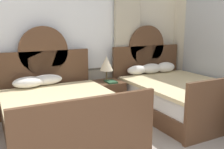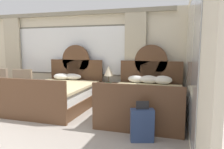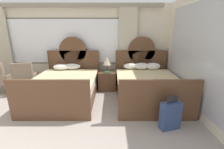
{
  "view_description": "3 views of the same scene",
  "coord_description": "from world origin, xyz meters",
  "px_view_note": "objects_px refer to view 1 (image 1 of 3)",
  "views": [
    {
      "loc": [
        -0.66,
        -0.82,
        1.72
      ],
      "look_at": [
        1.3,
        3.01,
        0.83
      ],
      "focal_mm": 39.85,
      "sensor_mm": 36.0,
      "label": 1
    },
    {
      "loc": [
        3.24,
        -2.14,
        1.58
      ],
      "look_at": [
        1.74,
        2.82,
        0.93
      ],
      "focal_mm": 34.19,
      "sensor_mm": 36.0,
      "label": 2
    },
    {
      "loc": [
        1.59,
        -1.26,
        1.88
      ],
      "look_at": [
        1.59,
        2.61,
        0.74
      ],
      "focal_mm": 24.32,
      "sensor_mm": 36.0,
      "label": 3
    }
  ],
  "objects_px": {
    "bed_near_window": "(61,114)",
    "book_on_nightstand": "(111,82)",
    "bed_near_mirror": "(176,94)",
    "table_lamp_on_nightstand": "(107,64)",
    "nightstand_between_beds": "(108,96)"
  },
  "relations": [
    {
      "from": "table_lamp_on_nightstand",
      "to": "book_on_nightstand",
      "type": "bearing_deg",
      "value": -87.54
    },
    {
      "from": "bed_near_mirror",
      "to": "book_on_nightstand",
      "type": "height_order",
      "value": "bed_near_mirror"
    },
    {
      "from": "bed_near_window",
      "to": "book_on_nightstand",
      "type": "relative_size",
      "value": 8.6
    },
    {
      "from": "table_lamp_on_nightstand",
      "to": "book_on_nightstand",
      "type": "xyz_separation_m",
      "value": [
        0.01,
        -0.17,
        -0.33
      ]
    },
    {
      "from": "bed_near_mirror",
      "to": "nightstand_between_beds",
      "type": "bearing_deg",
      "value": 148.77
    },
    {
      "from": "nightstand_between_beds",
      "to": "table_lamp_on_nightstand",
      "type": "distance_m",
      "value": 0.64
    },
    {
      "from": "bed_near_mirror",
      "to": "table_lamp_on_nightstand",
      "type": "xyz_separation_m",
      "value": [
        -1.14,
        0.76,
        0.57
      ]
    },
    {
      "from": "bed_near_window",
      "to": "nightstand_between_beds",
      "type": "xyz_separation_m",
      "value": [
        1.14,
        0.7,
        -0.06
      ]
    },
    {
      "from": "nightstand_between_beds",
      "to": "table_lamp_on_nightstand",
      "type": "bearing_deg",
      "value": 87.78
    },
    {
      "from": "nightstand_between_beds",
      "to": "book_on_nightstand",
      "type": "height_order",
      "value": "book_on_nightstand"
    },
    {
      "from": "bed_near_window",
      "to": "bed_near_mirror",
      "type": "xyz_separation_m",
      "value": [
        2.28,
        0.01,
        0.0
      ]
    },
    {
      "from": "bed_near_mirror",
      "to": "book_on_nightstand",
      "type": "bearing_deg",
      "value": 152.71
    },
    {
      "from": "bed_near_mirror",
      "to": "bed_near_window",
      "type": "bearing_deg",
      "value": -179.76
    },
    {
      "from": "bed_near_mirror",
      "to": "table_lamp_on_nightstand",
      "type": "distance_m",
      "value": 1.48
    },
    {
      "from": "table_lamp_on_nightstand",
      "to": "book_on_nightstand",
      "type": "relative_size",
      "value": 1.91
    }
  ]
}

